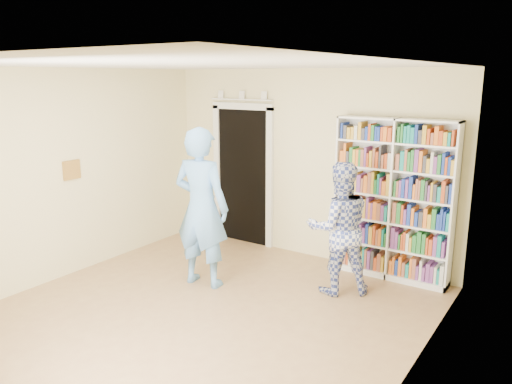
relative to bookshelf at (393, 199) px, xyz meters
The scene contains 11 objects.
floor 2.90m from the bookshelf, 119.94° to the right, with size 5.00×5.00×0.00m, color #946A47.
ceiling 3.17m from the bookshelf, 119.94° to the right, with size 5.00×5.00×0.00m, color white.
wall_back 1.39m from the bookshelf, behind, with size 4.50×4.50×0.00m, color beige.
wall_left 4.31m from the bookshelf, 146.93° to the right, with size 5.00×5.00×0.00m, color beige.
wall_right 2.53m from the bookshelf, 69.00° to the right, with size 5.00×5.00×0.00m, color beige.
bookshelf is the anchor object (origin of this frame).
doorway 2.46m from the bookshelf, behind, with size 1.10×0.08×2.43m.
wall_art 4.19m from the bookshelf, 149.08° to the right, with size 0.03×0.25×0.25m, color brown.
man_blue 2.45m from the bookshelf, 140.98° to the right, with size 0.73×0.48×2.01m, color #649EDF.
man_plaid 0.92m from the bookshelf, 114.96° to the right, with size 0.79×0.61×1.62m, color #304095.
paper_sheet 1.03m from the bookshelf, 107.50° to the right, with size 0.19×0.01×0.26m, color white.
Camera 1 is at (3.33, -3.78, 2.59)m, focal length 35.00 mm.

